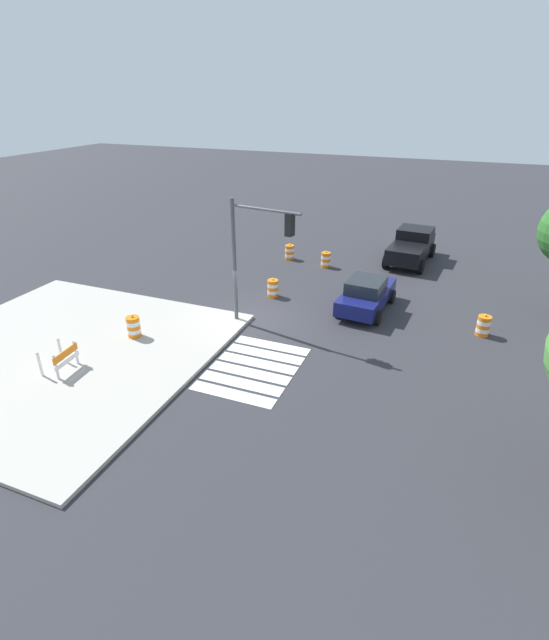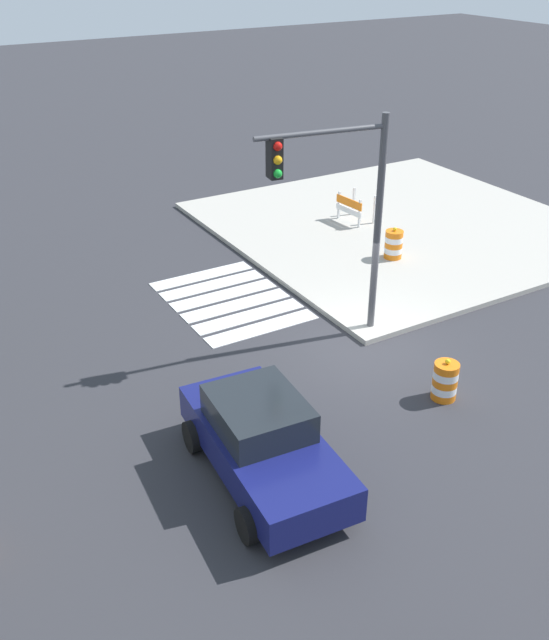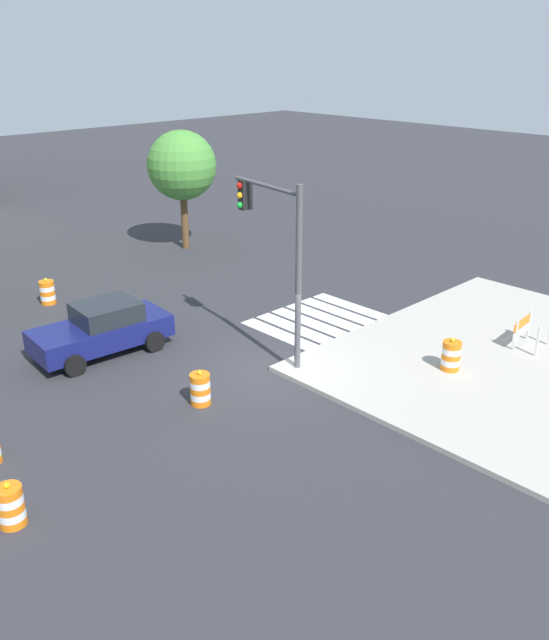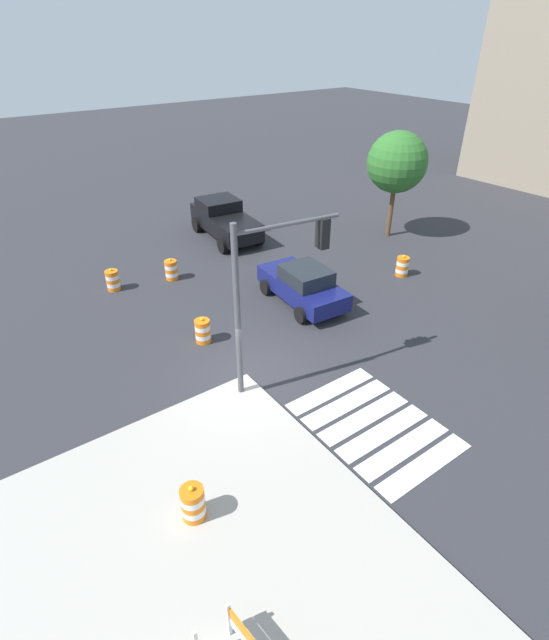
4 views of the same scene
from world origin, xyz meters
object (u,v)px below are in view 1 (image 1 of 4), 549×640
traffic_barrel_near_corner (326,260)px  traffic_barrel_median_near (483,326)px  traffic_barrel_crosswalk_end (290,252)px  traffic_light_pole (256,243)px  sports_car (366,294)px  traffic_barrel_median_far (273,288)px  pickup_truck (412,245)px  construction_barricade (63,357)px  traffic_barrel_on_sidewalk (134,327)px

traffic_barrel_near_corner → traffic_barrel_median_near: bearing=56.4°
traffic_barrel_crosswalk_end → traffic_light_pole: size_ratio=0.19×
sports_car → traffic_barrel_median_far: bearing=-87.9°
pickup_truck → construction_barricade: 20.89m
traffic_barrel_crosswalk_end → traffic_light_pole: (9.32, 1.91, 3.46)m
traffic_barrel_on_sidewalk → traffic_barrel_median_far: bearing=150.0°
traffic_barrel_median_far → traffic_barrel_on_sidewalk: size_ratio=1.00×
pickup_truck → traffic_barrel_median_far: (8.43, -5.86, -0.52)m
traffic_barrel_on_sidewalk → traffic_light_pole: 6.29m
traffic_barrel_crosswalk_end → traffic_barrel_median_near: same height
sports_car → pickup_truck: 8.33m
sports_car → construction_barricade: (9.88, -9.25, -0.09)m
construction_barricade → traffic_barrel_near_corner: bearing=159.1°
traffic_barrel_median_near → construction_barricade: 17.19m
traffic_barrel_crosswalk_end → construction_barricade: (15.56, -3.24, 0.27)m
pickup_truck → sports_car: bearing=-7.6°
traffic_barrel_crosswalk_end → traffic_barrel_median_near: 12.97m
traffic_barrel_median_near → traffic_barrel_near_corner: bearing=-123.6°
traffic_barrel_near_corner → construction_barricade: size_ratio=0.78×
sports_car → traffic_barrel_median_near: (0.70, 5.28, -0.36)m
construction_barricade → pickup_truck: bearing=150.3°
traffic_barrel_near_corner → traffic_barrel_median_far: bearing=-13.4°
pickup_truck → traffic_barrel_median_near: bearing=25.1°
traffic_barrel_near_corner → traffic_barrel_median_near: size_ratio=1.00×
traffic_barrel_median_near → pickup_truck: bearing=-154.9°
traffic_barrel_crosswalk_end → traffic_light_pole: 10.12m
traffic_barrel_median_near → sports_car: bearing=-97.6°
pickup_truck → traffic_barrel_median_far: pickup_truck is taller
sports_car → traffic_light_pole: 6.30m
traffic_barrel_median_far → traffic_barrel_on_sidewalk: traffic_barrel_on_sidewalk is taller
pickup_truck → traffic_barrel_median_near: 9.90m
traffic_barrel_near_corner → construction_barricade: construction_barricade is taller
sports_car → traffic_barrel_median_near: bearing=82.4°
sports_car → pickup_truck: pickup_truck is taller
traffic_barrel_near_corner → traffic_barrel_crosswalk_end: bearing=-102.2°
sports_car → traffic_light_pole: traffic_light_pole is taller
traffic_barrel_median_near → traffic_barrel_median_far: (-0.53, -10.05, 0.00)m
traffic_barrel_on_sidewalk → traffic_light_pole: size_ratio=0.19×
sports_car → traffic_barrel_near_corner: size_ratio=4.34×
sports_car → traffic_barrel_median_far: sports_car is taller
sports_car → construction_barricade: size_ratio=3.40×
construction_barricade → sports_car: bearing=136.9°
traffic_barrel_median_near → construction_barricade: size_ratio=0.78×
traffic_barrel_near_corner → pickup_truck: bearing=124.2°
traffic_barrel_crosswalk_end → traffic_barrel_on_sidewalk: traffic_barrel_on_sidewalk is taller
traffic_barrel_crosswalk_end → traffic_barrel_on_sidewalk: size_ratio=1.00×
pickup_truck → traffic_barrel_median_near: (8.96, 4.19, -0.52)m
traffic_barrel_near_corner → traffic_light_pole: (8.78, -0.60, 3.46)m
sports_car → traffic_barrel_median_near: 5.34m
traffic_barrel_on_sidewalk → construction_barricade: size_ratio=0.78×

